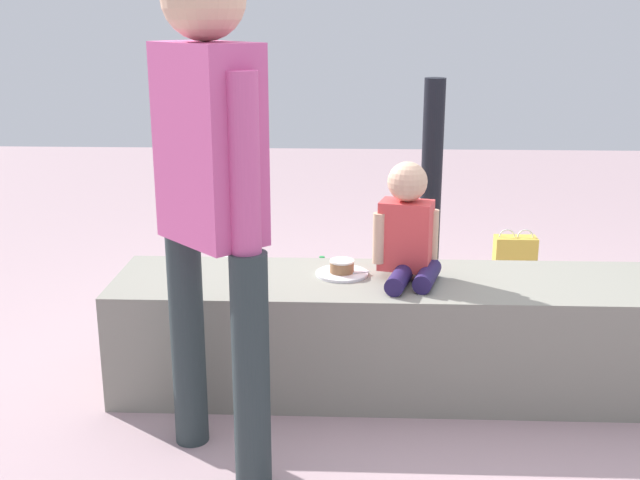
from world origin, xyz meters
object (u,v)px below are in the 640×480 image
object	(u,v)px
cake_plate	(342,270)
handbag_black_leather	(180,314)
water_bottle_near_gift	(322,276)
cake_box_white	(225,275)
gift_bag	(514,263)
child_seated	(408,229)
adult_standing	(211,177)

from	to	relation	value
cake_plate	handbag_black_leather	xyz separation A→B (m)	(-0.79, 0.42, -0.38)
water_bottle_near_gift	cake_box_white	world-z (taller)	water_bottle_near_gift
gift_bag	cake_box_white	xyz separation A→B (m)	(-1.67, 0.00, -0.10)
child_seated	adult_standing	bearing A→B (deg)	-137.56
gift_bag	handbag_black_leather	world-z (taller)	gift_bag
child_seated	handbag_black_leather	distance (m)	1.28
child_seated	gift_bag	bearing A→B (deg)	60.36
adult_standing	handbag_black_leather	bearing A→B (deg)	109.09
gift_bag	handbag_black_leather	bearing A→B (deg)	-155.98
gift_bag	cake_box_white	size ratio (longest dim) A/B	1.12
child_seated	cake_plate	xyz separation A→B (m)	(-0.26, 0.04, -0.19)
gift_bag	cake_box_white	world-z (taller)	gift_bag
child_seated	gift_bag	xyz separation A→B (m)	(0.71, 1.24, -0.54)
handbag_black_leather	water_bottle_near_gift	bearing A→B (deg)	45.50
water_bottle_near_gift	handbag_black_leather	size ratio (longest dim) A/B	0.62
child_seated	water_bottle_near_gift	distance (m)	1.34
adult_standing	handbag_black_leather	world-z (taller)	adult_standing
cake_box_white	water_bottle_near_gift	bearing A→B (deg)	-11.25
adult_standing	gift_bag	bearing A→B (deg)	53.35
cake_plate	gift_bag	size ratio (longest dim) A/B	0.63
cake_box_white	handbag_black_leather	xyz separation A→B (m)	(-0.09, -0.79, 0.07)
child_seated	handbag_black_leather	bearing A→B (deg)	156.54
adult_standing	water_bottle_near_gift	bearing A→B (deg)	80.63
water_bottle_near_gift	cake_box_white	size ratio (longest dim) A/B	0.67
adult_standing	water_bottle_near_gift	world-z (taller)	adult_standing
child_seated	cake_plate	size ratio (longest dim) A/B	2.16
water_bottle_near_gift	cake_box_white	bearing A→B (deg)	168.75
cake_plate	water_bottle_near_gift	world-z (taller)	cake_plate
adult_standing	cake_box_white	xyz separation A→B (m)	(-0.28, 1.87, -0.97)
child_seated	cake_box_white	bearing A→B (deg)	127.62
child_seated	cake_box_white	world-z (taller)	child_seated
adult_standing	cake_plate	xyz separation A→B (m)	(0.42, 0.66, -0.53)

